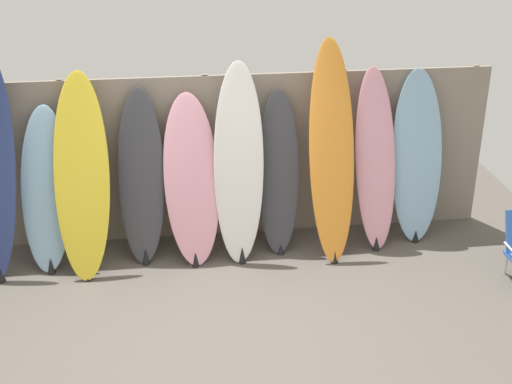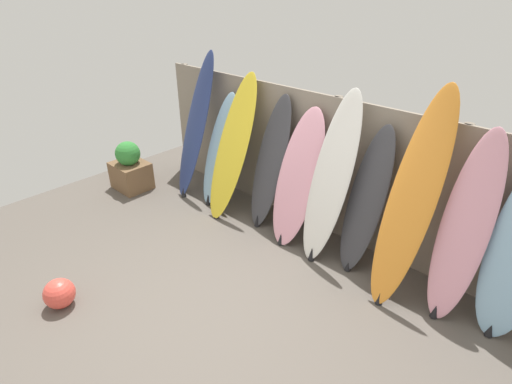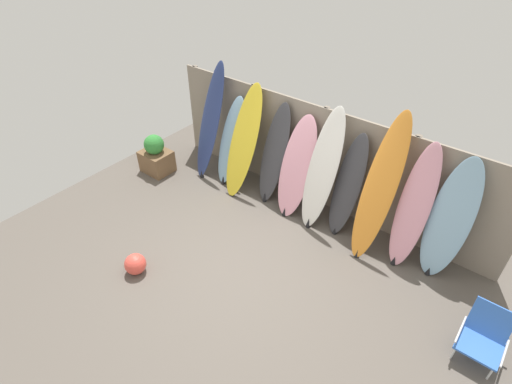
{
  "view_description": "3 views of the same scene",
  "coord_description": "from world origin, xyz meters",
  "px_view_note": "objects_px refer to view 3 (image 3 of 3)",
  "views": [
    {
      "loc": [
        -0.37,
        -5.04,
        3.74
      ],
      "look_at": [
        0.35,
        0.67,
        1.09
      ],
      "focal_mm": 50.0,
      "sensor_mm": 36.0,
      "label": 1
    },
    {
      "loc": [
        2.43,
        -1.97,
        3.01
      ],
      "look_at": [
        -0.25,
        0.9,
        0.9
      ],
      "focal_mm": 28.0,
      "sensor_mm": 36.0,
      "label": 2
    },
    {
      "loc": [
        2.66,
        -3.1,
        4.49
      ],
      "look_at": [
        -0.41,
        0.79,
        0.7
      ],
      "focal_mm": 28.0,
      "sensor_mm": 36.0,
      "label": 3
    }
  ],
  "objects_px": {
    "surfboard_navy_0": "(210,122)",
    "surfboard_pink_8": "(414,208)",
    "surfboard_skyblue_1": "(231,142)",
    "surfboard_pink_4": "(297,168)",
    "surfboard_yellow_2": "(243,142)",
    "planter_box": "(156,156)",
    "surfboard_charcoal_6": "(348,187)",
    "surfboard_charcoal_3": "(274,155)",
    "surfboard_white_5": "(322,171)",
    "beach_ball": "(135,264)",
    "beach_chair": "(484,335)",
    "surfboard_orange_7": "(379,190)",
    "surfboard_skyblue_9": "(450,221)"
  },
  "relations": [
    {
      "from": "surfboard_navy_0",
      "to": "surfboard_pink_8",
      "type": "bearing_deg",
      "value": 1.07
    },
    {
      "from": "surfboard_skyblue_1",
      "to": "surfboard_pink_8",
      "type": "bearing_deg",
      "value": 0.71
    },
    {
      "from": "surfboard_skyblue_1",
      "to": "surfboard_pink_4",
      "type": "height_order",
      "value": "surfboard_pink_4"
    },
    {
      "from": "surfboard_yellow_2",
      "to": "surfboard_pink_8",
      "type": "relative_size",
      "value": 1.03
    },
    {
      "from": "surfboard_pink_8",
      "to": "planter_box",
      "type": "height_order",
      "value": "surfboard_pink_8"
    },
    {
      "from": "surfboard_charcoal_6",
      "to": "planter_box",
      "type": "distance_m",
      "value": 3.78
    },
    {
      "from": "surfboard_charcoal_3",
      "to": "surfboard_skyblue_1",
      "type": "bearing_deg",
      "value": -176.95
    },
    {
      "from": "surfboard_pink_4",
      "to": "surfboard_white_5",
      "type": "height_order",
      "value": "surfboard_white_5"
    },
    {
      "from": "surfboard_skyblue_1",
      "to": "surfboard_pink_4",
      "type": "bearing_deg",
      "value": -0.4
    },
    {
      "from": "planter_box",
      "to": "beach_ball",
      "type": "relative_size",
      "value": 2.51
    },
    {
      "from": "surfboard_navy_0",
      "to": "beach_ball",
      "type": "bearing_deg",
      "value": -70.42
    },
    {
      "from": "surfboard_pink_8",
      "to": "beach_ball",
      "type": "height_order",
      "value": "surfboard_pink_8"
    },
    {
      "from": "planter_box",
      "to": "beach_ball",
      "type": "height_order",
      "value": "planter_box"
    },
    {
      "from": "surfboard_skyblue_1",
      "to": "beach_chair",
      "type": "relative_size",
      "value": 2.48
    },
    {
      "from": "beach_chair",
      "to": "planter_box",
      "type": "bearing_deg",
      "value": -167.11
    },
    {
      "from": "surfboard_white_5",
      "to": "surfboard_charcoal_6",
      "type": "relative_size",
      "value": 1.19
    },
    {
      "from": "surfboard_charcoal_3",
      "to": "surfboard_white_5",
      "type": "distance_m",
      "value": 1.0
    },
    {
      "from": "surfboard_pink_4",
      "to": "surfboard_pink_8",
      "type": "relative_size",
      "value": 0.89
    },
    {
      "from": "planter_box",
      "to": "surfboard_navy_0",
      "type": "bearing_deg",
      "value": 39.63
    },
    {
      "from": "surfboard_yellow_2",
      "to": "surfboard_skyblue_1",
      "type": "bearing_deg",
      "value": 166.95
    },
    {
      "from": "surfboard_charcoal_6",
      "to": "surfboard_orange_7",
      "type": "distance_m",
      "value": 0.6
    },
    {
      "from": "surfboard_charcoal_6",
      "to": "surfboard_skyblue_9",
      "type": "height_order",
      "value": "surfboard_skyblue_9"
    },
    {
      "from": "surfboard_charcoal_6",
      "to": "beach_ball",
      "type": "xyz_separation_m",
      "value": [
        -1.87,
        -2.72,
        -0.67
      ]
    },
    {
      "from": "surfboard_charcoal_6",
      "to": "beach_chair",
      "type": "relative_size",
      "value": 2.58
    },
    {
      "from": "surfboard_pink_4",
      "to": "surfboard_white_5",
      "type": "xyz_separation_m",
      "value": [
        0.48,
        -0.02,
        0.16
      ]
    },
    {
      "from": "surfboard_pink_8",
      "to": "surfboard_pink_4",
      "type": "bearing_deg",
      "value": -178.46
    },
    {
      "from": "surfboard_navy_0",
      "to": "beach_ball",
      "type": "distance_m",
      "value": 2.95
    },
    {
      "from": "surfboard_orange_7",
      "to": "surfboard_pink_8",
      "type": "bearing_deg",
      "value": 11.89
    },
    {
      "from": "beach_ball",
      "to": "planter_box",
      "type": "bearing_deg",
      "value": 132.63
    },
    {
      "from": "surfboard_pink_4",
      "to": "surfboard_pink_8",
      "type": "xyz_separation_m",
      "value": [
        1.92,
        0.05,
        0.1
      ]
    },
    {
      "from": "surfboard_navy_0",
      "to": "surfboard_white_5",
      "type": "distance_m",
      "value": 2.39
    },
    {
      "from": "surfboard_orange_7",
      "to": "surfboard_navy_0",
      "type": "bearing_deg",
      "value": 179.43
    },
    {
      "from": "surfboard_pink_8",
      "to": "beach_chair",
      "type": "xyz_separation_m",
      "value": [
        1.36,
        -0.96,
        -0.6
      ]
    },
    {
      "from": "surfboard_charcoal_3",
      "to": "surfboard_skyblue_9",
      "type": "distance_m",
      "value": 2.9
    },
    {
      "from": "surfboard_charcoal_3",
      "to": "surfboard_orange_7",
      "type": "bearing_deg",
      "value": -3.36
    },
    {
      "from": "surfboard_skyblue_1",
      "to": "surfboard_charcoal_6",
      "type": "height_order",
      "value": "surfboard_charcoal_6"
    },
    {
      "from": "surfboard_navy_0",
      "to": "surfboard_pink_8",
      "type": "height_order",
      "value": "surfboard_navy_0"
    },
    {
      "from": "surfboard_pink_4",
      "to": "surfboard_orange_7",
      "type": "distance_m",
      "value": 1.45
    },
    {
      "from": "surfboard_charcoal_3",
      "to": "surfboard_charcoal_6",
      "type": "distance_m",
      "value": 1.41
    },
    {
      "from": "surfboard_pink_4",
      "to": "surfboard_orange_7",
      "type": "xyz_separation_m",
      "value": [
        1.43,
        -0.05,
        0.25
      ]
    },
    {
      "from": "surfboard_pink_4",
      "to": "surfboard_skyblue_9",
      "type": "distance_m",
      "value": 2.4
    },
    {
      "from": "surfboard_navy_0",
      "to": "surfboard_yellow_2",
      "type": "bearing_deg",
      "value": -3.84
    },
    {
      "from": "surfboard_white_5",
      "to": "planter_box",
      "type": "relative_size",
      "value": 2.54
    },
    {
      "from": "surfboard_navy_0",
      "to": "surfboard_charcoal_6",
      "type": "height_order",
      "value": "surfboard_navy_0"
    },
    {
      "from": "surfboard_white_5",
      "to": "surfboard_charcoal_6",
      "type": "distance_m",
      "value": 0.46
    },
    {
      "from": "surfboard_charcoal_3",
      "to": "beach_ball",
      "type": "relative_size",
      "value": 5.56
    },
    {
      "from": "surfboard_yellow_2",
      "to": "beach_chair",
      "type": "xyz_separation_m",
      "value": [
        4.35,
        -0.83,
        -0.63
      ]
    },
    {
      "from": "surfboard_skyblue_1",
      "to": "surfboard_yellow_2",
      "type": "height_order",
      "value": "surfboard_yellow_2"
    },
    {
      "from": "surfboard_skyblue_1",
      "to": "surfboard_skyblue_9",
      "type": "xyz_separation_m",
      "value": [
        3.84,
        0.12,
        0.11
      ]
    },
    {
      "from": "surfboard_skyblue_1",
      "to": "surfboard_navy_0",
      "type": "bearing_deg",
      "value": -176.33
    }
  ]
}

